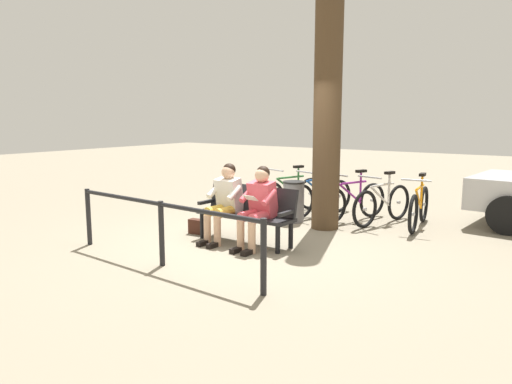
% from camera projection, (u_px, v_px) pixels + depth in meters
% --- Properties ---
extents(ground_plane, '(40.00, 40.00, 0.00)m').
position_uv_depth(ground_plane, '(249.00, 243.00, 7.29)').
color(ground_plane, gray).
extents(bench, '(1.61, 0.52, 0.87)m').
position_uv_depth(bench, '(248.00, 210.00, 7.30)').
color(bench, black).
rests_on(bench, ground).
extents(person_reading, '(0.50, 0.77, 1.20)m').
position_uv_depth(person_reading, '(258.00, 203.00, 6.96)').
color(person_reading, '#D84C59').
rests_on(person_reading, ground).
extents(person_companion, '(0.50, 0.77, 1.20)m').
position_uv_depth(person_companion, '(225.00, 199.00, 7.34)').
color(person_companion, white).
rests_on(person_companion, ground).
extents(handbag, '(0.31, 0.17, 0.24)m').
position_uv_depth(handbag, '(198.00, 227.00, 7.87)').
color(handbag, '#3F1E14').
rests_on(handbag, ground).
extents(tree_trunk, '(0.47, 0.47, 4.19)m').
position_uv_depth(tree_trunk, '(327.00, 105.00, 7.97)').
color(tree_trunk, '#4C3823').
rests_on(tree_trunk, ground).
extents(litter_bin, '(0.40, 0.40, 0.75)m').
position_uv_depth(litter_bin, '(294.00, 201.00, 8.75)').
color(litter_bin, slate).
rests_on(litter_bin, ground).
extents(bicycle_blue, '(0.48, 1.68, 0.94)m').
position_uv_depth(bicycle_blue, '(419.00, 207.00, 8.26)').
color(bicycle_blue, black).
rests_on(bicycle_blue, ground).
extents(bicycle_green, '(0.58, 1.64, 0.94)m').
position_uv_depth(bicycle_green, '(382.00, 204.00, 8.57)').
color(bicycle_green, black).
rests_on(bicycle_green, ground).
extents(bicycle_black, '(0.70, 1.59, 0.94)m').
position_uv_depth(bicycle_black, '(353.00, 201.00, 8.84)').
color(bicycle_black, black).
rests_on(bicycle_black, ground).
extents(bicycle_purple, '(0.65, 1.61, 0.94)m').
position_uv_depth(bicycle_purple, '(320.00, 197.00, 9.29)').
color(bicycle_purple, black).
rests_on(bicycle_purple, ground).
extents(bicycle_red, '(0.68, 1.60, 0.94)m').
position_uv_depth(bicycle_red, '(291.00, 194.00, 9.62)').
color(bicycle_red, black).
rests_on(bicycle_red, ground).
extents(railing_fence, '(3.37, 0.27, 0.85)m').
position_uv_depth(railing_fence, '(161.00, 220.00, 6.12)').
color(railing_fence, black).
rests_on(railing_fence, ground).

